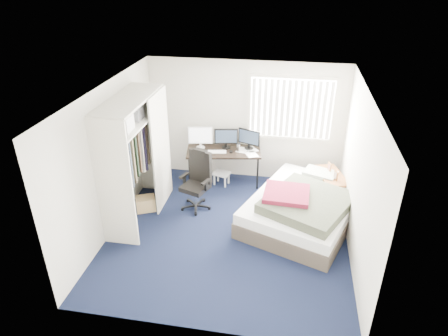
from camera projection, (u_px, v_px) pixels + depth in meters
ground at (229, 232)px, 6.93m from camera, size 4.20×4.20×0.00m
room_shell at (229, 154)px, 6.23m from camera, size 4.20×4.20×4.20m
window_assembly at (291, 109)px, 7.83m from camera, size 1.72×0.09×1.32m
closet at (135, 148)px, 6.79m from camera, size 0.64×1.84×2.22m
desk at (224, 148)px, 8.17m from camera, size 1.59×0.94×1.20m
office_chair at (197, 186)px, 7.47m from camera, size 0.68×0.68×1.14m
footstool at (221, 175)px, 8.31m from camera, size 0.39×0.34×0.27m
nightstand at (331, 178)px, 7.57m from camera, size 0.67×0.95×0.77m
bed at (303, 207)px, 7.07m from camera, size 2.35×2.68×0.73m
pine_box at (146, 203)px, 7.49m from camera, size 0.43×0.39×0.26m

